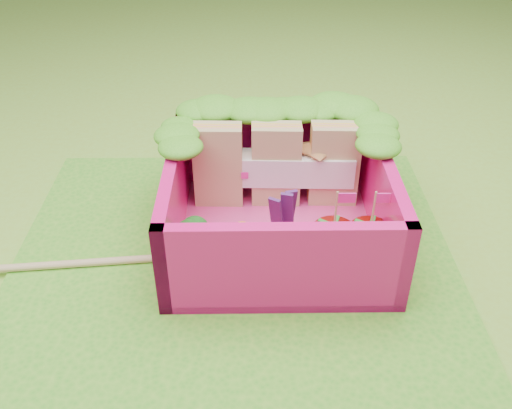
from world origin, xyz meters
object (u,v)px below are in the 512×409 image
object	(u,v)px
strawberry_right	(369,244)
chopsticks	(70,264)
sandwich_stack	(277,165)
broccoli	(191,236)
bento_box	(278,201)
strawberry_left	(333,244)

from	to	relation	value
strawberry_right	chopsticks	bearing A→B (deg)	179.06
sandwich_stack	chopsticks	world-z (taller)	sandwich_stack
strawberry_right	broccoli	bearing A→B (deg)	178.68
bento_box	sandwich_stack	world-z (taller)	sandwich_stack
bento_box	chopsticks	world-z (taller)	bento_box
sandwich_stack	strawberry_right	world-z (taller)	sandwich_stack
strawberry_right	chopsticks	xyz separation A→B (m)	(-1.72, 0.03, -0.16)
bento_box	chopsticks	xyz separation A→B (m)	(-1.22, -0.26, -0.26)
strawberry_left	bento_box	bearing A→B (deg)	136.19
sandwich_stack	chopsticks	xyz separation A→B (m)	(-1.22, -0.60, -0.30)
strawberry_left	broccoli	bearing A→B (deg)	178.53
bento_box	sandwich_stack	xyz separation A→B (m)	(0.01, 0.34, 0.04)
chopsticks	strawberry_left	bearing A→B (deg)	-0.97
sandwich_stack	strawberry_right	distance (m)	0.81
sandwich_stack	strawberry_left	bearing A→B (deg)	-65.07
strawberry_left	strawberry_right	world-z (taller)	same
bento_box	sandwich_stack	size ratio (longest dim) A/B	1.23
strawberry_left	chopsticks	bearing A→B (deg)	179.03
bento_box	sandwich_stack	distance (m)	0.34
strawberry_right	strawberry_left	bearing A→B (deg)	179.26
sandwich_stack	broccoli	bearing A→B (deg)	-130.18
broccoli	strawberry_right	size ratio (longest dim) A/B	0.65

